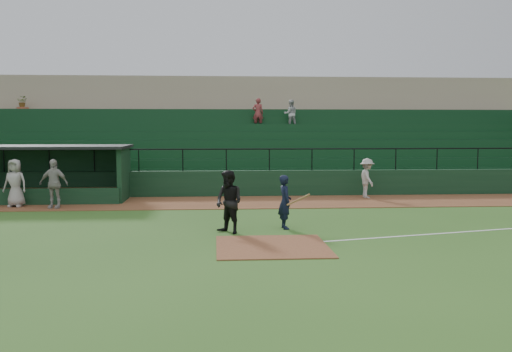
{
  "coord_description": "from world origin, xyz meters",
  "views": [
    {
      "loc": [
        -1.52,
        -16.01,
        3.24
      ],
      "look_at": [
        0.0,
        5.0,
        1.4
      ],
      "focal_mm": 39.85,
      "sensor_mm": 36.0,
      "label": 1
    }
  ],
  "objects": [
    {
      "name": "umpire",
      "position": [
        -1.11,
        1.06,
        0.96
      ],
      "size": [
        1.17,
        1.17,
        1.92
      ],
      "primitive_type": "imported",
      "rotation": [
        0.0,
        0.0,
        -0.79
      ],
      "color": "black",
      "rests_on": "ground"
    },
    {
      "name": "runner",
      "position": [
        5.31,
        9.0,
        0.92
      ],
      "size": [
        0.75,
        1.2,
        1.78
      ],
      "primitive_type": "imported",
      "rotation": [
        0.0,
        0.0,
        1.65
      ],
      "color": "#A9A39E",
      "rests_on": "warning_track"
    },
    {
      "name": "dugout",
      "position": [
        -9.75,
        9.56,
        1.33
      ],
      "size": [
        8.9,
        3.2,
        2.42
      ],
      "color": "#10321B",
      "rests_on": "ground"
    },
    {
      "name": "warning_track",
      "position": [
        0.0,
        8.0,
        0.01
      ],
      "size": [
        40.0,
        4.0,
        0.03
      ],
      "primitive_type": "cube",
      "color": "brown",
      "rests_on": "ground"
    },
    {
      "name": "ground",
      "position": [
        0.0,
        0.0,
        0.0
      ],
      "size": [
        90.0,
        90.0,
        0.0
      ],
      "primitive_type": "plane",
      "color": "#2D571C",
      "rests_on": "ground"
    },
    {
      "name": "dugout_player_b",
      "position": [
        -9.51,
        7.21,
        0.99
      ],
      "size": [
        1.02,
        0.74,
        1.92
      ],
      "primitive_type": "imported",
      "rotation": [
        0.0,
        0.0,
        -0.15
      ],
      "color": "#9E9A94",
      "rests_on": "warning_track"
    },
    {
      "name": "home_plate_dirt",
      "position": [
        0.0,
        -1.0,
        0.01
      ],
      "size": [
        3.0,
        3.0,
        0.03
      ],
      "primitive_type": "cube",
      "color": "brown",
      "rests_on": "ground"
    },
    {
      "name": "batter_at_plate",
      "position": [
        0.69,
        1.72,
        0.86
      ],
      "size": [
        1.04,
        0.71,
        1.71
      ],
      "color": "black",
      "rests_on": "ground"
    },
    {
      "name": "dugout_player_a",
      "position": [
        -7.87,
        6.71,
        1.0
      ],
      "size": [
        1.19,
        0.64,
        1.94
      ],
      "primitive_type": "imported",
      "rotation": [
        0.0,
        0.0,
        -0.15
      ],
      "color": "#A6A19B",
      "rests_on": "warning_track"
    },
    {
      "name": "stadium_structure",
      "position": [
        -0.0,
        16.46,
        2.3
      ],
      "size": [
        38.0,
        13.08,
        6.4
      ],
      "color": "#10321B",
      "rests_on": "ground"
    }
  ]
}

